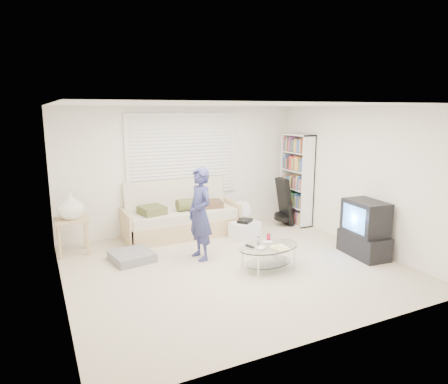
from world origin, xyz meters
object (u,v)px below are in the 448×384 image
tv_unit (365,229)px  coffee_table (269,250)px  futon_sofa (181,218)px  bookshelf (296,180)px

tv_unit → coffee_table: bearing=173.8°
coffee_table → tv_unit: bearing=-6.2°
futon_sofa → tv_unit: futon_sofa is taller
futon_sofa → coffee_table: 2.31m
bookshelf → tv_unit: (-0.13, -2.13, -0.50)m
bookshelf → coffee_table: (-1.89, -1.94, -0.66)m
tv_unit → coffee_table: (-1.77, 0.19, -0.16)m
futon_sofa → bookshelf: bearing=-6.3°
bookshelf → futon_sofa: bearing=173.7°
bookshelf → tv_unit: bookshelf is taller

